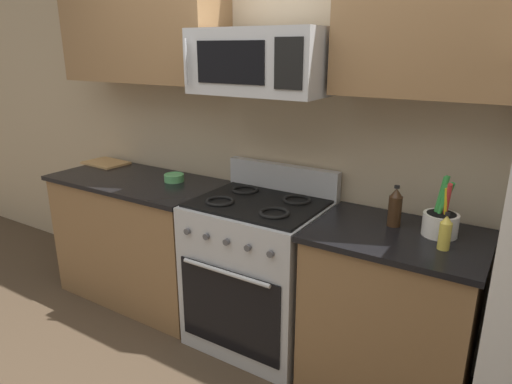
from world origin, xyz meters
name	(u,v)px	position (x,y,z in m)	size (l,w,h in m)	color
wall_back	(291,129)	(0.00, 1.10, 1.30)	(8.00, 0.10, 2.60)	tan
counter_left	(141,238)	(-1.01, 0.71, 0.46)	(1.25, 0.63, 0.91)	olive
range_oven	(259,271)	(0.00, 0.71, 0.47)	(0.76, 0.67, 1.09)	#B2B5BA
counter_right	(390,313)	(0.81, 0.71, 0.46)	(0.85, 0.63, 0.91)	olive
microwave	(262,62)	(0.00, 0.74, 1.71)	(0.75, 0.44, 0.34)	#B2B5BA
upper_cabinets_left	(141,21)	(-1.02, 0.88, 1.95)	(1.24, 0.34, 0.78)	olive
upper_cabinets_right	(432,9)	(0.82, 0.88, 1.95)	(0.84, 0.34, 0.78)	olive
utensil_crock	(440,222)	(0.99, 0.80, 0.98)	(0.17, 0.17, 0.29)	white
cutting_board	(106,163)	(-1.53, 0.89, 0.92)	(0.34, 0.23, 0.02)	tan
bottle_oil	(445,233)	(1.04, 0.64, 0.99)	(0.05, 0.05, 0.18)	gold
bottle_soy	(395,207)	(0.76, 0.80, 1.01)	(0.07, 0.07, 0.22)	#382314
prep_bowl	(174,177)	(-0.74, 0.81, 0.94)	(0.14, 0.14, 0.05)	#59AD66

